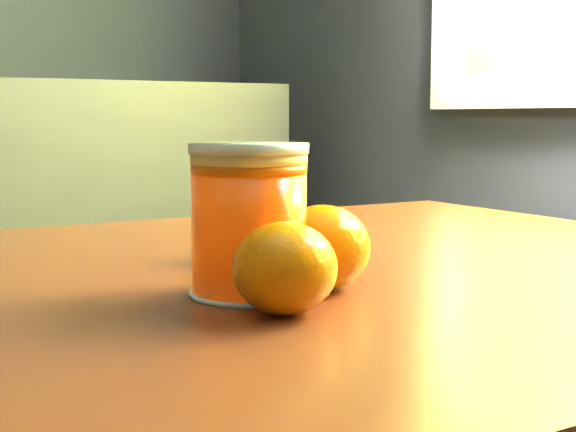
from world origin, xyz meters
TOP-DOWN VIEW (x-y plane):
  - table at (0.89, 0.06)m, footprint 0.95×0.67m
  - juice_glass at (0.87, -0.01)m, footprint 0.08×0.08m
  - orange_front at (0.92, -0.02)m, footprint 0.07×0.07m
  - orange_back at (0.94, 0.10)m, footprint 0.07×0.07m
  - orange_extra at (0.86, -0.07)m, footprint 0.08×0.08m

SIDE VIEW (x-z plane):
  - table at x=0.89m, z-range 0.26..0.97m
  - orange_back at x=0.94m, z-range 0.71..0.76m
  - orange_extra at x=0.86m, z-range 0.71..0.76m
  - orange_front at x=0.92m, z-range 0.71..0.77m
  - juice_glass at x=0.87m, z-range 0.71..0.81m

